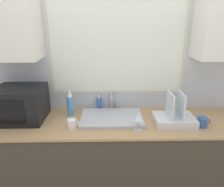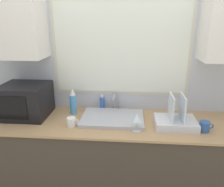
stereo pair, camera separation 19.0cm
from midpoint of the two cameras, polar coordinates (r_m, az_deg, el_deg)
name	(u,v)px [view 1 (the left image)]	position (r m, az deg, el deg)	size (l,w,h in m)	color
countertop	(118,163)	(2.27, -0.98, -17.77)	(2.38, 0.66, 0.92)	#42382D
wall_back	(117,65)	(2.18, -1.15, 7.38)	(6.00, 0.38, 2.60)	silver
sink_basin	(112,118)	(2.06, -2.70, -6.47)	(0.58, 0.41, 0.03)	#B2B2B7
faucet	(112,101)	(2.21, -2.47, -1.94)	(0.08, 0.17, 0.18)	#99999E
microwave	(20,104)	(2.22, -25.11, -2.48)	(0.43, 0.40, 0.31)	black
dish_rack	(174,118)	(2.02, 13.37, -6.24)	(0.35, 0.27, 0.29)	silver
spray_bottle	(70,103)	(2.17, -13.36, -2.51)	(0.06, 0.06, 0.26)	#4C99D8
soap_bottle	(99,103)	(2.27, -5.81, -2.62)	(0.05, 0.05, 0.16)	blue
mug_near_sink	(72,124)	(1.94, -13.24, -7.77)	(0.11, 0.08, 0.08)	white
wine_glass	(138,117)	(1.84, 3.98, -6.23)	(0.08, 0.08, 0.15)	silver
mug_by_rack	(202,122)	(2.03, 20.06, -7.10)	(0.12, 0.09, 0.09)	#335999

